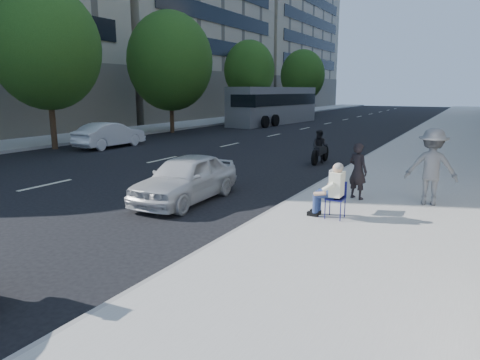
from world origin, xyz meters
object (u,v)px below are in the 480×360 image
Objects in this scene: pedestrian_woman at (358,171)px; white_sedan_near at (186,178)px; jogger at (431,167)px; white_sedan_mid at (110,135)px; bus at (274,106)px; seated_protester at (332,187)px; motorcycle at (320,148)px.

white_sedan_near is (-4.28, -2.01, -0.27)m from pedestrian_woman.
jogger is 6.53m from white_sedan_near.
white_sedan_mid is at bearing 142.14° from white_sedan_near.
seated_protester is at bearing -57.40° from bus.
jogger is 0.96× the size of motorcycle.
seated_protester reaches higher than motorcycle.
bus reaches higher than seated_protester.
motorcycle is at bearing -55.26° from jogger.
motorcycle is 21.66m from bus.
pedestrian_woman is 0.38× the size of white_sedan_mid.
pedestrian_woman reaches higher than motorcycle.
pedestrian_woman is at bearing 22.41° from white_sedan_near.
pedestrian_woman is at bearing 87.38° from seated_protester.
white_sedan_mid is at bearing -23.02° from jogger.
bus is (-10.71, 18.80, 1.00)m from motorcycle.
bus is (0.92, 19.41, 0.96)m from white_sedan_mid.
white_sedan_near is at bearing -101.83° from motorcycle.
white_sedan_mid is 0.33× the size of bus.
motorcycle is at bearing 110.38° from seated_protester.
jogger reaches higher than white_sedan_mid.
bus is at bearing -63.70° from jogger.
motorcycle is 0.17× the size of bus.
pedestrian_woman is 28.31m from bus.
jogger is 7.40m from motorcycle.
jogger is 1.83m from pedestrian_woman.
white_sedan_mid is 2.01× the size of motorcycle.
motorcycle is (-4.84, 5.57, -0.50)m from jogger.
pedestrian_woman is 6.67m from motorcycle.
pedestrian_woman is 4.73m from white_sedan_near.
pedestrian_woman is at bearing 4.88° from jogger.
white_sedan_mid is (-14.59, 7.36, -0.20)m from seated_protester.
jogger reaches higher than seated_protester.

